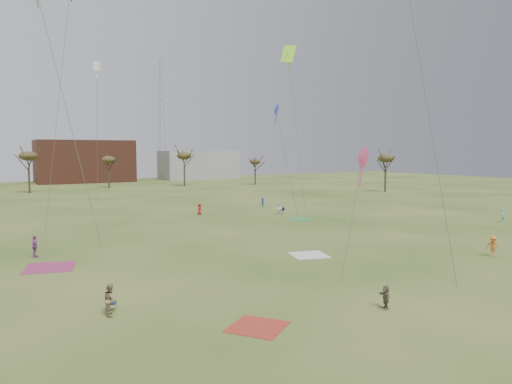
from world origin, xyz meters
TOP-DOWN VIEW (x-y plane):
  - ground at (0.00, 0.00)m, footprint 260.00×260.00m
  - spectator_fore_b at (-14.47, 3.00)m, footprint 0.81×0.96m
  - spectator_fore_c at (-0.57, -3.82)m, footprint 0.87×1.33m
  - flyer_mid_b at (17.26, 1.30)m, footprint 1.22×1.35m
  - flyer_mid_c at (36.60, 12.62)m, footprint 0.73×0.60m
  - spectator_mid_d at (-16.75, 20.52)m, footprint 0.57×1.15m
  - spectator_mid_e at (15.84, 32.81)m, footprint 1.00×0.96m
  - flyer_far_b at (6.02, 38.43)m, footprint 0.91×0.84m
  - flyer_far_c at (18.42, 41.73)m, footprint 0.76×1.09m
  - blanket_red at (-8.35, -2.58)m, footprint 3.75×3.75m
  - blanket_cream at (3.93, 9.57)m, footprint 3.73×3.73m
  - blanket_plum at (-16.09, 16.18)m, footprint 4.35×4.35m
  - blanket_olive at (15.87, 27.54)m, footprint 4.03×4.03m
  - camp_chair_left at (-14.28, 3.74)m, footprint 0.72×0.71m
  - camp_chair_right at (16.81, 33.47)m, footprint 0.62×0.59m
  - kites_aloft at (-7.13, 25.52)m, footprint 67.92×58.47m
  - tree_line at (-2.85, 79.12)m, footprint 117.44×49.32m
  - building_brick at (5.00, 120.00)m, footprint 26.00×16.00m
  - building_grey at (40.00, 118.00)m, footprint 24.00×12.00m
  - radio_tower at (30.00, 125.00)m, footprint 1.51×1.72m

SIDE VIEW (x-z plane):
  - ground at x=0.00m, z-range 0.00..0.00m
  - blanket_red at x=-8.35m, z-range -0.01..0.02m
  - blanket_cream at x=3.93m, z-range -0.01..0.02m
  - blanket_plum at x=-16.09m, z-range -0.01..0.02m
  - blanket_olive at x=15.87m, z-range -0.01..0.02m
  - camp_chair_left at x=-14.28m, z-range -0.18..0.69m
  - camp_chair_right at x=16.81m, z-range -0.18..0.69m
  - spectator_fore_c at x=-0.57m, z-range 0.00..1.38m
  - flyer_far_c at x=18.42m, z-range 0.00..1.54m
  - flyer_far_b at x=6.02m, z-range 0.00..1.57m
  - spectator_mid_e at x=15.84m, z-range 0.00..1.63m
  - flyer_mid_c at x=36.60m, z-range 0.00..1.73m
  - spectator_fore_b at x=-14.47m, z-range 0.00..1.76m
  - flyer_mid_b at x=17.26m, z-range 0.00..1.82m
  - spectator_mid_d at x=-16.75m, z-range 0.00..1.90m
  - building_grey at x=40.00m, z-range 0.00..9.00m
  - building_brick at x=5.00m, z-range 0.00..12.00m
  - tree_line at x=-2.85m, z-range 2.63..11.54m
  - radio_tower at x=30.00m, z-range -1.29..39.71m
  - kites_aloft at x=-7.13m, z-range 7.54..33.89m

